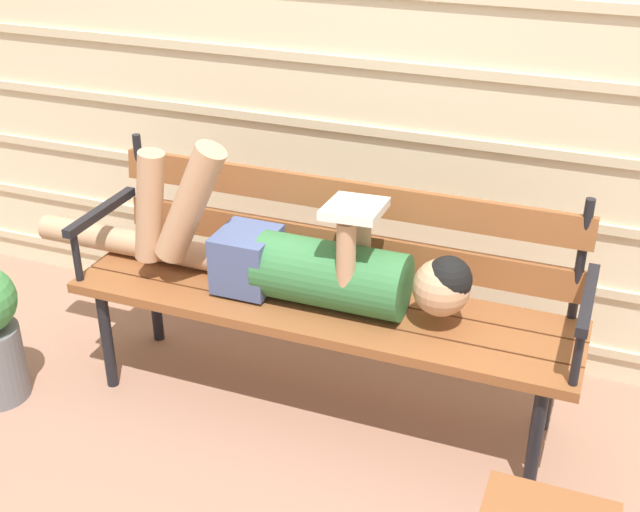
% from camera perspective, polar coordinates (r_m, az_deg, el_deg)
% --- Properties ---
extents(ground_plane, '(12.00, 12.00, 0.00)m').
position_cam_1_polar(ground_plane, '(3.08, -0.60, -11.12)').
color(ground_plane, '#936B56').
extents(house_siding, '(5.31, 0.08, 2.30)m').
position_cam_1_polar(house_siding, '(3.12, 3.95, 13.19)').
color(house_siding, beige).
rests_on(house_siding, ground).
extents(park_bench, '(1.80, 0.46, 0.88)m').
position_cam_1_polar(park_bench, '(2.92, 0.48, -1.74)').
color(park_bench, brown).
rests_on(park_bench, ground).
extents(reclining_person, '(1.71, 0.26, 0.56)m').
position_cam_1_polar(reclining_person, '(2.85, -2.06, -0.17)').
color(reclining_person, '#33703D').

